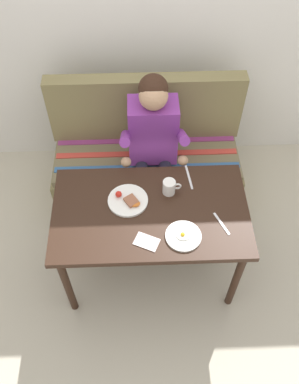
% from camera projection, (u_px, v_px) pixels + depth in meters
% --- Properties ---
extents(ground_plane, '(8.00, 8.00, 0.00)m').
position_uv_depth(ground_plane, '(150.00, 267.00, 3.09)').
color(ground_plane, '#BEB6A1').
extents(back_wall, '(4.40, 0.10, 2.60)m').
position_uv_depth(back_wall, '(144.00, 11.00, 2.84)').
color(back_wall, silver).
rests_on(back_wall, ground).
extents(table, '(1.20, 0.70, 0.73)m').
position_uv_depth(table, '(150.00, 218.00, 2.58)').
color(table, black).
rests_on(table, ground).
extents(couch, '(1.44, 0.56, 1.00)m').
position_uv_depth(couch, '(147.00, 161.00, 3.29)').
color(couch, olive).
rests_on(couch, ground).
extents(person, '(0.45, 0.61, 1.21)m').
position_uv_depth(person, '(153.00, 140.00, 2.86)').
color(person, '#7E328F').
rests_on(person, ground).
extents(plate_breakfast, '(0.25, 0.25, 0.05)m').
position_uv_depth(plate_breakfast, '(128.00, 200.00, 2.54)').
color(plate_breakfast, white).
rests_on(plate_breakfast, table).
extents(plate_eggs, '(0.21, 0.21, 0.04)m').
position_uv_depth(plate_eggs, '(183.00, 236.00, 2.39)').
color(plate_eggs, white).
rests_on(plate_eggs, table).
extents(coffee_mug, '(0.12, 0.08, 0.10)m').
position_uv_depth(coffee_mug, '(169.00, 187.00, 2.56)').
color(coffee_mug, white).
rests_on(coffee_mug, table).
extents(napkin, '(0.16, 0.14, 0.01)m').
position_uv_depth(napkin, '(147.00, 242.00, 2.37)').
color(napkin, silver).
rests_on(napkin, table).
extents(fork, '(0.08, 0.16, 0.00)m').
position_uv_depth(fork, '(222.00, 224.00, 2.45)').
color(fork, silver).
rests_on(fork, table).
extents(knife, '(0.04, 0.20, 0.00)m').
position_uv_depth(knife, '(189.00, 177.00, 2.67)').
color(knife, silver).
rests_on(knife, table).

